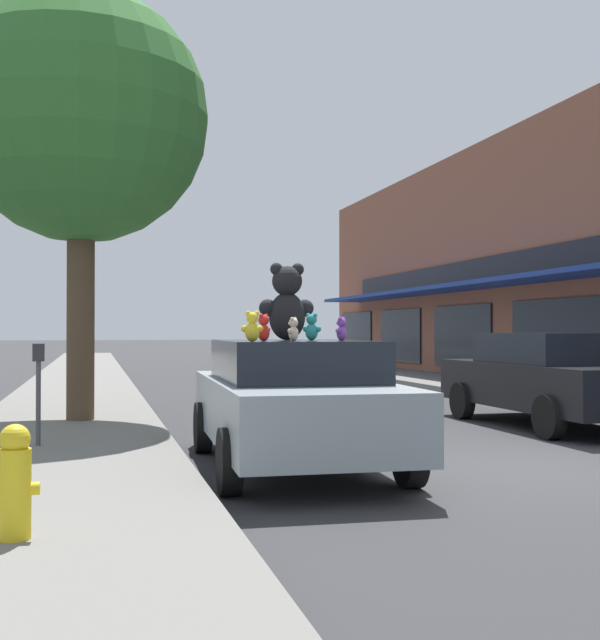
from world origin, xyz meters
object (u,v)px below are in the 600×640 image
teddy_bear_giant (287,303)px  teddy_bear_cream (293,330)px  teddy_bear_purple (341,329)px  teddy_bear_yellow (252,327)px  parked_car_far_center (551,377)px  parking_meter (38,381)px  plush_art_car (293,399)px  street_tree (81,118)px  teddy_bear_teal (312,327)px  fire_hydrant (15,481)px  teddy_bear_red (264,328)px

teddy_bear_giant → teddy_bear_cream: size_ratio=3.51×
teddy_bear_purple → teddy_bear_yellow: bearing=-22.5°
parked_car_far_center → parking_meter: bearing=-170.5°
teddy_bear_purple → plush_art_car: bearing=-92.5°
teddy_bear_giant → street_tree: 5.73m
teddy_bear_giant → street_tree: size_ratio=0.13×
teddy_bear_giant → teddy_bear_yellow: teddy_bear_giant is taller
plush_art_car → teddy_bear_cream: (-0.13, -0.53, 0.81)m
parked_car_far_center → parking_meter: 8.14m
teddy_bear_teal → parking_meter: 3.53m
plush_art_car → teddy_bear_teal: teddy_bear_teal is taller
teddy_bear_giant → fire_hydrant: 4.58m
teddy_bear_giant → street_tree: street_tree is taller
teddy_bear_teal → plush_art_car: bearing=30.5°
teddy_bear_yellow → parking_meter: 3.37m
teddy_bear_giant → street_tree: (-2.43, 4.14, 3.12)m
teddy_bear_yellow → teddy_bear_purple: bearing=-155.8°
teddy_bear_teal → teddy_bear_red: bearing=83.9°
street_tree → parking_meter: 5.01m
teddy_bear_teal → fire_hydrant: bearing=87.9°
teddy_bear_purple → teddy_bear_cream: size_ratio=1.03×
teddy_bear_cream → fire_hydrant: bearing=-5.6°
parked_car_far_center → street_tree: street_tree is taller
parked_car_far_center → teddy_bear_teal: bearing=-149.7°
street_tree → parking_meter: bearing=-99.0°
teddy_bear_teal → fire_hydrant: (-2.98, -3.15, -1.08)m
teddy_bear_giant → fire_hydrant: (-2.74, -3.41, -1.37)m
plush_art_car → parking_meter: bearing=155.4°
teddy_bear_red → parked_car_far_center: (5.61, 3.51, -0.80)m
plush_art_car → teddy_bear_yellow: 1.44m
plush_art_car → teddy_bear_giant: bearing=98.1°
plush_art_car → teddy_bear_red: (-0.50, -0.69, 0.83)m
teddy_bear_giant → parking_meter: bearing=-22.9°
teddy_bear_giant → fire_hydrant: bearing=51.7°
teddy_bear_cream → fire_hydrant: 3.89m
teddy_bear_purple → teddy_bear_teal: (-0.23, 0.42, 0.02)m
teddy_bear_teal → parking_meter: teddy_bear_teal is taller
teddy_bear_yellow → parked_car_far_center: bearing=-146.8°
teddy_bear_giant → teddy_bear_teal: teddy_bear_giant is taller
teddy_bear_cream → parking_meter: teddy_bear_cream is taller
teddy_bear_red → teddy_bear_purple: bearing=155.3°
street_tree → fire_hydrant: (-0.31, -7.55, -4.49)m
plush_art_car → teddy_bear_teal: bearing=-8.5°
teddy_bear_giant → teddy_bear_cream: (-0.11, -0.75, -0.32)m
parking_meter → street_tree: bearing=81.0°
street_tree → fire_hydrant: 8.79m
teddy_bear_teal → parked_car_far_center: 5.74m
parked_car_far_center → street_tree: size_ratio=0.66×
teddy_bear_purple → parked_car_far_center: (4.67, 3.28, -0.79)m
teddy_bear_giant → teddy_bear_teal: 0.45m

